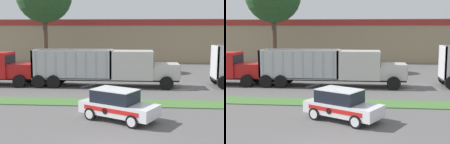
{
  "view_description": "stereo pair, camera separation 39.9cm",
  "coord_description": "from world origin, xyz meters",
  "views": [
    {
      "loc": [
        1.11,
        -10.91,
        4.79
      ],
      "look_at": [
        -0.61,
        9.53,
        1.96
      ],
      "focal_mm": 50.0,
      "sensor_mm": 36.0,
      "label": 1
    },
    {
      "loc": [
        1.5,
        -10.87,
        4.79
      ],
      "look_at": [
        -0.61,
        9.53,
        1.96
      ],
      "focal_mm": 50.0,
      "sensor_mm": 36.0,
      "label": 2
    }
  ],
  "objects": [
    {
      "name": "grass_verge",
      "position": [
        0.0,
        8.88,
        0.03
      ],
      "size": [
        120.0,
        2.07,
        0.06
      ],
      "primitive_type": "cube",
      "color": "#477538",
      "rests_on": "ground_plane"
    },
    {
      "name": "centre_line_4",
      "position": [
        -1.45,
        13.92,
        0.0
      ],
      "size": [
        2.4,
        0.14,
        0.01
      ],
      "primitive_type": "cube",
      "color": "yellow",
      "rests_on": "ground_plane"
    },
    {
      "name": "store_building_backdrop",
      "position": [
        -3.85,
        38.9,
        3.09
      ],
      "size": [
        37.98,
        12.1,
        6.17
      ],
      "color": "#9E896B",
      "rests_on": "ground_plane"
    },
    {
      "name": "centre_line_5",
      "position": [
        3.95,
        13.92,
        0.0
      ],
      "size": [
        2.4,
        0.14,
        0.01
      ],
      "primitive_type": "cube",
      "color": "yellow",
      "rests_on": "ground_plane"
    },
    {
      "name": "dump_truck_trail",
      "position": [
        -0.43,
        14.9,
        1.58
      ],
      "size": [
        12.12,
        2.77,
        3.23
      ],
      "color": "black",
      "rests_on": "ground_plane"
    },
    {
      "name": "centre_line_3",
      "position": [
        -6.85,
        13.92,
        0.0
      ],
      "size": [
        2.4,
        0.14,
        0.01
      ],
      "primitive_type": "cube",
      "color": "yellow",
      "rests_on": "ground_plane"
    },
    {
      "name": "rally_car",
      "position": [
        0.05,
        5.14,
        0.85
      ],
      "size": [
        4.43,
        3.48,
        1.68
      ],
      "color": "white",
      "rests_on": "ground_plane"
    }
  ]
}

